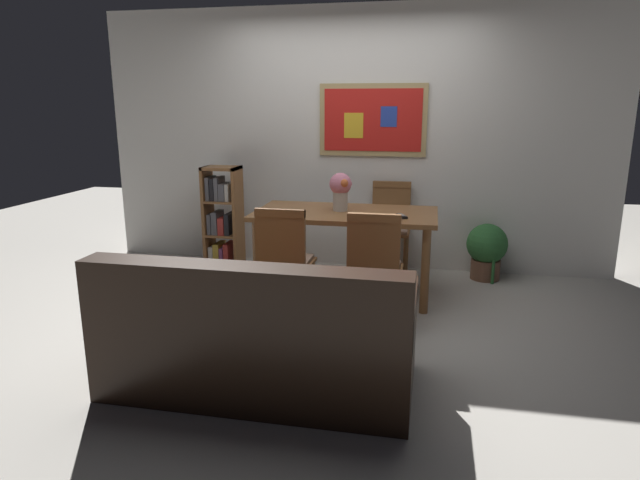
{
  "coord_description": "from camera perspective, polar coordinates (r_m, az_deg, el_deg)",
  "views": [
    {
      "loc": [
        0.82,
        -4.04,
        1.66
      ],
      "look_at": [
        0.0,
        -0.08,
        0.65
      ],
      "focal_mm": 30.72,
      "sensor_mm": 36.0,
      "label": 1
    }
  ],
  "objects": [
    {
      "name": "ground_plane",
      "position": [
        4.44,
        0.18,
        -7.93
      ],
      "size": [
        12.0,
        12.0,
        0.0
      ],
      "primitive_type": "plane",
      "color": "#B7B2A8"
    },
    {
      "name": "wall_back_with_painting",
      "position": [
        5.66,
        3.38,
        10.36
      ],
      "size": [
        5.2,
        0.14,
        2.6
      ],
      "color": "silver",
      "rests_on": "ground_plane"
    },
    {
      "name": "dining_table",
      "position": [
        4.79,
        2.66,
        1.83
      ],
      "size": [
        1.57,
        0.84,
        0.75
      ],
      "color": "brown",
      "rests_on": "ground_plane"
    },
    {
      "name": "dining_chair_far_right",
      "position": [
        5.49,
        7.32,
        2.07
      ],
      "size": [
        0.4,
        0.41,
        0.91
      ],
      "color": "brown",
      "rests_on": "ground_plane"
    },
    {
      "name": "dining_chair_near_right",
      "position": [
        4.05,
        5.69,
        -2.17
      ],
      "size": [
        0.4,
        0.41,
        0.91
      ],
      "color": "brown",
      "rests_on": "ground_plane"
    },
    {
      "name": "dining_chair_near_left",
      "position": [
        4.21,
        -3.75,
        -1.49
      ],
      "size": [
        0.4,
        0.41,
        0.91
      ],
      "color": "brown",
      "rests_on": "ground_plane"
    },
    {
      "name": "leather_couch",
      "position": [
        3.29,
        -6.5,
        -10.29
      ],
      "size": [
        1.8,
        0.84,
        0.84
      ],
      "color": "black",
      "rests_on": "ground_plane"
    },
    {
      "name": "bookshelf",
      "position": [
        5.72,
        -10.16,
        2.08
      ],
      "size": [
        0.36,
        0.28,
        1.05
      ],
      "color": "brown",
      "rests_on": "ground_plane"
    },
    {
      "name": "potted_ivy",
      "position": [
        5.52,
        16.98,
        -0.94
      ],
      "size": [
        0.39,
        0.39,
        0.59
      ],
      "color": "brown",
      "rests_on": "ground_plane"
    },
    {
      "name": "flower_vase",
      "position": [
        4.77,
        2.16,
        5.4
      ],
      "size": [
        0.2,
        0.2,
        0.33
      ],
      "color": "beige",
      "rests_on": "dining_table"
    },
    {
      "name": "tv_remote",
      "position": [
        4.56,
        8.52,
        2.48
      ],
      "size": [
        0.1,
        0.16,
        0.02
      ],
      "color": "black",
      "rests_on": "dining_table"
    }
  ]
}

